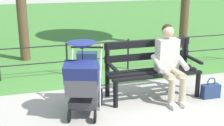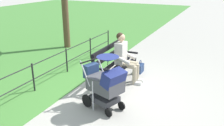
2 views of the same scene
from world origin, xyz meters
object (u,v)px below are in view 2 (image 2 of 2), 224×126
handbag (140,68)px  park_bench (113,63)px  person_on_bench (125,56)px  stroller (105,82)px

handbag → park_bench: bearing=-23.4°
person_on_bench → stroller: 1.52m
person_on_bench → stroller: (1.51, 0.19, -0.08)m
person_on_bench → handbag: bearing=165.3°
stroller → park_bench: bearing=-162.0°
park_bench → handbag: 1.11m
park_bench → person_on_bench: bearing=135.8°
park_bench → stroller: bearing=18.0°
person_on_bench → stroller: size_ratio=1.11×
person_on_bench → stroller: bearing=7.2°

